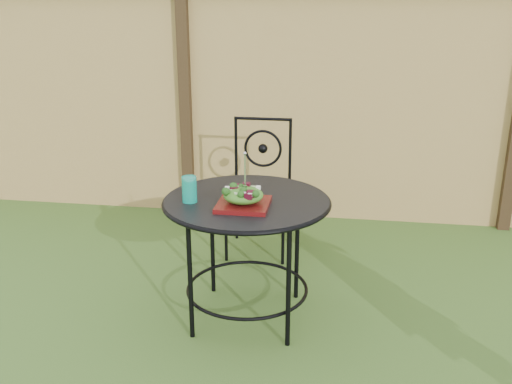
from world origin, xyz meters
TOP-DOWN VIEW (x-y plane):
  - ground at (0.00, 0.00)m, footprint 60.00×60.00m
  - fence at (-0.00, 2.19)m, footprint 8.00×0.12m
  - patio_table at (-0.51, 0.51)m, footprint 0.92×0.92m
  - patio_chair at (-0.58, 1.48)m, footprint 0.46×0.46m
  - salad_plate at (-0.51, 0.39)m, footprint 0.27×0.27m
  - salad at (-0.51, 0.39)m, footprint 0.21×0.21m
  - fork at (-0.50, 0.39)m, footprint 0.01×0.01m
  - drinking_glass at (-0.81, 0.43)m, footprint 0.08×0.08m

SIDE VIEW (x-z plane):
  - ground at x=0.00m, z-range 0.00..0.00m
  - patio_chair at x=-0.58m, z-range 0.03..0.98m
  - patio_table at x=-0.51m, z-range 0.22..0.95m
  - salad_plate at x=-0.51m, z-range 0.72..0.75m
  - salad at x=-0.51m, z-range 0.75..0.83m
  - drinking_glass at x=-0.81m, z-range 0.72..0.86m
  - fork at x=-0.50m, z-range 0.83..1.01m
  - fence at x=0.00m, z-range 0.00..1.90m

